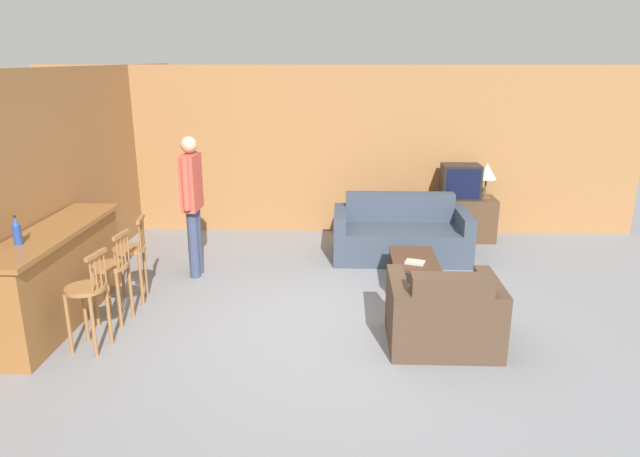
% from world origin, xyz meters
% --- Properties ---
extents(ground_plane, '(24.00, 24.00, 0.00)m').
position_xyz_m(ground_plane, '(0.00, 0.00, 0.00)').
color(ground_plane, gray).
extents(wall_back, '(9.40, 0.08, 2.60)m').
position_xyz_m(wall_back, '(0.00, 3.58, 1.30)').
color(wall_back, '#9E6B3D').
rests_on(wall_back, ground_plane).
extents(wall_left, '(0.08, 8.58, 2.60)m').
position_xyz_m(wall_left, '(-3.21, 1.29, 1.30)').
color(wall_left, '#9E6B3D').
rests_on(wall_left, ground_plane).
extents(bar_counter, '(0.55, 2.25, 1.01)m').
position_xyz_m(bar_counter, '(-2.88, 0.14, 0.51)').
color(bar_counter, brown).
rests_on(bar_counter, ground_plane).
extents(bar_chair_near, '(0.43, 0.43, 0.99)m').
position_xyz_m(bar_chair_near, '(-2.29, -0.46, 0.54)').
color(bar_chair_near, '#996638').
rests_on(bar_chair_near, ground_plane).
extents(bar_chair_mid, '(0.41, 0.41, 0.99)m').
position_xyz_m(bar_chair_mid, '(-2.29, 0.14, 0.54)').
color(bar_chair_mid, '#996638').
rests_on(bar_chair_mid, ground_plane).
extents(bar_chair_far, '(0.42, 0.42, 0.99)m').
position_xyz_m(bar_chair_far, '(-2.29, 0.69, 0.54)').
color(bar_chair_far, '#996638').
rests_on(bar_chair_far, ground_plane).
extents(couch_far, '(1.86, 0.90, 0.86)m').
position_xyz_m(couch_far, '(0.92, 2.32, 0.31)').
color(couch_far, '#384251').
rests_on(couch_far, ground_plane).
extents(armchair_near, '(1.05, 0.86, 0.84)m').
position_xyz_m(armchair_near, '(1.09, -0.26, 0.31)').
color(armchair_near, '#4C3828').
rests_on(armchair_near, ground_plane).
extents(coffee_table, '(0.53, 0.87, 0.42)m').
position_xyz_m(coffee_table, '(0.96, 1.12, 0.35)').
color(coffee_table, '#472D1E').
rests_on(coffee_table, ground_plane).
extents(tv_unit, '(1.09, 0.52, 0.66)m').
position_xyz_m(tv_unit, '(1.89, 3.19, 0.33)').
color(tv_unit, '#513823').
rests_on(tv_unit, ground_plane).
extents(tv, '(0.56, 0.41, 0.51)m').
position_xyz_m(tv, '(1.89, 3.18, 0.91)').
color(tv, black).
rests_on(tv, tv_unit).
extents(bottle, '(0.08, 0.08, 0.28)m').
position_xyz_m(bottle, '(-2.95, -0.32, 1.13)').
color(bottle, '#234293').
rests_on(bottle, bar_counter).
extents(book_on_table, '(0.26, 0.22, 0.02)m').
position_xyz_m(book_on_table, '(0.95, 0.92, 0.43)').
color(book_on_table, '#B7AD99').
rests_on(book_on_table, coffee_table).
extents(table_lamp, '(0.30, 0.30, 0.54)m').
position_xyz_m(table_lamp, '(2.26, 3.19, 1.06)').
color(table_lamp, brown).
rests_on(table_lamp, tv_unit).
extents(person_by_window, '(0.20, 0.57, 1.79)m').
position_xyz_m(person_by_window, '(-1.77, 1.52, 1.02)').
color(person_by_window, '#384260').
rests_on(person_by_window, ground_plane).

